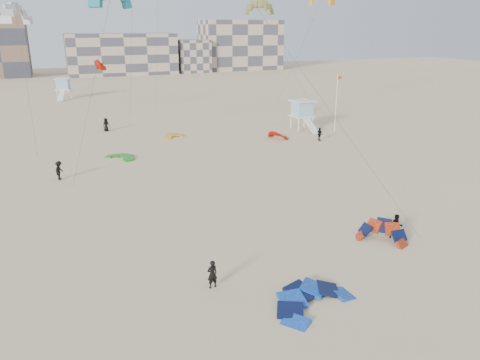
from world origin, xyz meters
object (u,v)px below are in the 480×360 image
object	(u,v)px
kite_ground_orange	(381,241)
lifeguard_tower_near	(302,115)
kite_ground_blue	(313,304)
kitesurfer_main	(212,274)

from	to	relation	value
kite_ground_orange	lifeguard_tower_near	bearing A→B (deg)	118.47
kite_ground_orange	kite_ground_blue	bearing A→B (deg)	-100.00
kite_ground_blue	kitesurfer_main	world-z (taller)	kitesurfer_main
kite_ground_orange	kitesurfer_main	size ratio (longest dim) A/B	2.00
lifeguard_tower_near	kite_ground_orange	bearing A→B (deg)	-111.87
kite_ground_blue	kitesurfer_main	size ratio (longest dim) A/B	2.81
kite_ground_blue	kite_ground_orange	distance (m)	9.69
kite_ground_orange	kitesurfer_main	bearing A→B (deg)	-124.90
kite_ground_blue	kite_ground_orange	size ratio (longest dim) A/B	1.40
kite_ground_blue	kite_ground_orange	bearing A→B (deg)	10.87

